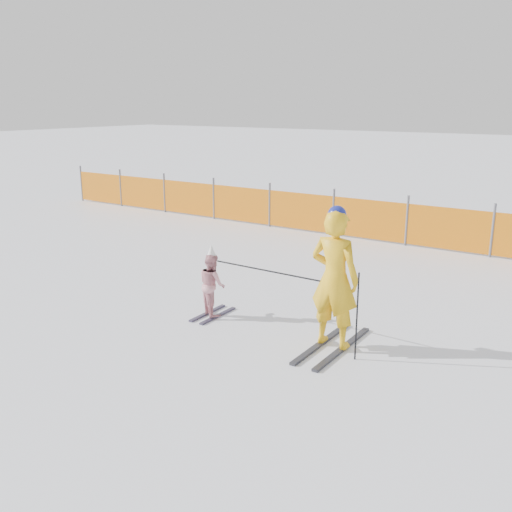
{
  "coord_description": "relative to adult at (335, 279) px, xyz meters",
  "views": [
    {
      "loc": [
        5.02,
        -7.02,
        3.45
      ],
      "look_at": [
        0.0,
        0.5,
        1.0
      ],
      "focal_mm": 40.0,
      "sensor_mm": 36.0,
      "label": 1
    }
  ],
  "objects": [
    {
      "name": "ski_poles",
      "position": [
        -0.51,
        -0.07,
        -0.21
      ],
      "size": [
        2.57,
        0.26,
        1.26
      ],
      "color": "black",
      "rests_on": "ground"
    },
    {
      "name": "safety_fence",
      "position": [
        -5.33,
        6.5,
        -0.49
      ],
      "size": [
        15.94,
        0.06,
        1.25
      ],
      "color": "#595960",
      "rests_on": "ground"
    },
    {
      "name": "child",
      "position": [
        -2.23,
        0.04,
        -0.48
      ],
      "size": [
        0.63,
        0.9,
        1.22
      ],
      "color": "black",
      "rests_on": "ground"
    },
    {
      "name": "adult",
      "position": [
        0.0,
        0.0,
        0.0
      ],
      "size": [
        0.73,
        1.73,
        2.08
      ],
      "color": "black",
      "rests_on": "ground"
    },
    {
      "name": "ground",
      "position": [
        -1.68,
        0.03,
        -1.04
      ],
      "size": [
        120.0,
        120.0,
        0.0
      ],
      "primitive_type": "plane",
      "color": "white",
      "rests_on": "ground"
    }
  ]
}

